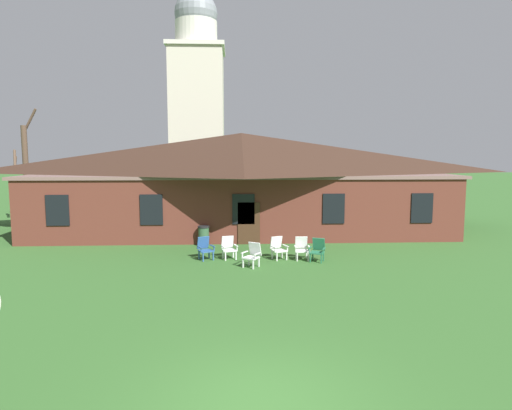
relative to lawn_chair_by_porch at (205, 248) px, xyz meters
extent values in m
plane|color=#336028|center=(1.71, -11.14, -0.50)|extent=(200.00, 200.00, 0.00)
cube|color=brown|center=(1.71, 8.11, 1.10)|extent=(22.44, 10.00, 3.20)
cube|color=#795B55|center=(1.71, 8.11, 2.78)|extent=(22.89, 10.20, 0.16)
pyramid|color=#382319|center=(1.71, 8.11, 4.03)|extent=(23.34, 10.40, 2.35)
cube|color=black|center=(-7.26, 3.08, 1.26)|extent=(1.10, 0.06, 1.50)
cube|color=black|center=(-2.78, 3.08, 1.26)|extent=(1.10, 0.06, 1.50)
cube|color=black|center=(1.71, 3.08, 1.26)|extent=(1.10, 0.06, 1.50)
cube|color=black|center=(6.20, 3.08, 1.26)|extent=(1.10, 0.06, 1.50)
cube|color=black|center=(10.69, 3.08, 1.26)|extent=(1.10, 0.06, 1.50)
cube|color=#422819|center=(1.98, 3.08, 0.55)|extent=(1.10, 0.06, 2.10)
cube|color=beige|center=(-2.09, 23.49, 6.43)|extent=(4.80, 4.80, 13.86)
cube|color=silver|center=(-2.09, 23.49, 13.54)|extent=(5.18, 5.18, 0.36)
cylinder|color=silver|center=(-2.09, 23.49, 14.82)|extent=(3.80, 3.80, 2.20)
sphere|color=gray|center=(-2.09, 23.49, 16.60)|extent=(3.88, 3.88, 3.88)
cube|color=#2D5693|center=(0.36, -0.21, -0.32)|extent=(0.07, 0.07, 0.36)
cube|color=#2D5693|center=(-0.05, -0.41, -0.32)|extent=(0.07, 0.07, 0.36)
cube|color=#2D5693|center=(0.16, 0.19, -0.32)|extent=(0.07, 0.07, 0.36)
cube|color=#2D5693|center=(-0.25, -0.01, -0.32)|extent=(0.07, 0.07, 0.36)
cube|color=#2D5693|center=(0.05, -0.11, -0.11)|extent=(0.71, 0.71, 0.05)
cube|color=#2D5693|center=(-0.08, 0.17, 0.19)|extent=(0.54, 0.40, 0.54)
cube|color=#2D5693|center=(0.32, 0.00, 0.08)|extent=(0.26, 0.45, 0.03)
cube|color=#2D5693|center=(0.40, -0.15, -0.03)|extent=(0.05, 0.05, 0.22)
cube|color=#2D5693|center=(-0.20, -0.26, 0.08)|extent=(0.26, 0.45, 0.03)
cube|color=#2D5693|center=(-0.12, -0.40, -0.03)|extent=(0.05, 0.05, 0.22)
cube|color=white|center=(1.32, -0.18, -0.32)|extent=(0.06, 0.06, 0.36)
cube|color=white|center=(0.88, -0.30, -0.32)|extent=(0.06, 0.06, 0.36)
cube|color=white|center=(1.20, 0.24, -0.32)|extent=(0.06, 0.06, 0.36)
cube|color=white|center=(0.76, 0.12, -0.32)|extent=(0.06, 0.06, 0.36)
cube|color=white|center=(1.04, -0.03, -0.11)|extent=(0.66, 0.64, 0.05)
cube|color=white|center=(0.96, 0.27, 0.19)|extent=(0.55, 0.32, 0.54)
cube|color=white|center=(1.32, 0.03, 0.08)|extent=(0.18, 0.47, 0.03)
cube|color=white|center=(1.37, -0.13, -0.03)|extent=(0.05, 0.05, 0.22)
cube|color=white|center=(0.77, -0.13, 0.08)|extent=(0.18, 0.47, 0.03)
cube|color=white|center=(0.81, -0.28, -0.03)|extent=(0.05, 0.05, 0.22)
cube|color=white|center=(1.98, -1.75, -0.32)|extent=(0.07, 0.07, 0.36)
cube|color=white|center=(1.59, -1.50, -0.32)|extent=(0.07, 0.07, 0.36)
cube|color=white|center=(2.22, -1.38, -0.32)|extent=(0.07, 0.07, 0.36)
cube|color=white|center=(1.84, -1.13, -0.32)|extent=(0.07, 0.07, 0.36)
cube|color=white|center=(1.91, -1.44, -0.11)|extent=(0.74, 0.73, 0.05)
cube|color=white|center=(2.08, -1.18, 0.19)|extent=(0.53, 0.44, 0.54)
cube|color=white|center=(2.14, -1.62, 0.08)|extent=(0.31, 0.42, 0.03)
cube|color=white|center=(2.05, -1.75, -0.03)|extent=(0.06, 0.06, 0.22)
cube|color=white|center=(1.65, -1.30, 0.08)|extent=(0.31, 0.42, 0.03)
cube|color=white|center=(1.56, -1.44, -0.03)|extent=(0.06, 0.06, 0.22)
cube|color=silver|center=(3.45, -0.34, -0.32)|extent=(0.06, 0.06, 0.36)
cube|color=silver|center=(3.02, -0.51, -0.32)|extent=(0.06, 0.06, 0.36)
cube|color=silver|center=(3.29, 0.07, -0.32)|extent=(0.06, 0.06, 0.36)
cube|color=silver|center=(2.86, -0.09, -0.32)|extent=(0.06, 0.06, 0.36)
cube|color=silver|center=(3.16, -0.22, -0.11)|extent=(0.69, 0.68, 0.05)
cube|color=silver|center=(3.05, 0.07, 0.19)|extent=(0.55, 0.36, 0.54)
cube|color=silver|center=(3.44, -0.13, 0.08)|extent=(0.22, 0.46, 0.03)
cube|color=silver|center=(3.49, -0.28, -0.03)|extent=(0.05, 0.05, 0.22)
cube|color=silver|center=(2.89, -0.34, 0.08)|extent=(0.22, 0.46, 0.03)
cube|color=silver|center=(2.95, -0.49, -0.03)|extent=(0.05, 0.05, 0.22)
cube|color=silver|center=(4.33, -0.55, -0.32)|extent=(0.05, 0.05, 0.36)
cube|color=silver|center=(3.88, -0.54, -0.32)|extent=(0.05, 0.05, 0.36)
cube|color=silver|center=(4.34, -0.11, -0.32)|extent=(0.05, 0.05, 0.36)
cube|color=silver|center=(3.88, -0.10, -0.32)|extent=(0.05, 0.05, 0.36)
cube|color=silver|center=(4.11, -0.33, -0.11)|extent=(0.55, 0.53, 0.05)
cube|color=silver|center=(4.12, -0.02, 0.19)|extent=(0.52, 0.20, 0.54)
cube|color=silver|center=(4.40, -0.35, 0.08)|extent=(0.07, 0.47, 0.03)
cube|color=silver|center=(4.40, -0.52, -0.03)|extent=(0.04, 0.04, 0.22)
cube|color=silver|center=(3.82, -0.34, 0.08)|extent=(0.07, 0.47, 0.03)
cube|color=silver|center=(3.82, -0.50, -0.03)|extent=(0.04, 0.04, 0.22)
cube|color=#28704C|center=(4.81, -0.97, -0.32)|extent=(0.07, 0.07, 0.36)
cube|color=#28704C|center=(4.38, -0.79, -0.32)|extent=(0.07, 0.07, 0.36)
cube|color=#28704C|center=(4.98, -0.57, -0.32)|extent=(0.07, 0.07, 0.36)
cube|color=#28704C|center=(4.56, -0.39, -0.32)|extent=(0.07, 0.07, 0.36)
cube|color=#28704C|center=(4.68, -0.68, -0.11)|extent=(0.70, 0.69, 0.05)
cube|color=#28704C|center=(4.80, -0.39, 0.19)|extent=(0.55, 0.38, 0.54)
cube|color=#28704C|center=(4.94, -0.81, 0.08)|extent=(0.24, 0.45, 0.03)
cube|color=#28704C|center=(4.88, -0.96, -0.03)|extent=(0.05, 0.05, 0.22)
cube|color=#28704C|center=(4.41, -0.58, 0.08)|extent=(0.24, 0.45, 0.03)
cube|color=#28704C|center=(4.34, -0.73, -0.03)|extent=(0.05, 0.05, 0.22)
cylinder|color=brown|center=(-12.37, 11.28, 2.66)|extent=(0.36, 0.36, 6.31)
cylinder|color=brown|center=(-12.96, 11.07, 3.29)|extent=(0.60, 1.32, 1.12)
cylinder|color=brown|center=(-12.26, 11.82, 6.01)|extent=(1.25, 0.40, 1.89)
cylinder|color=brown|center=(-12.92, 11.03, 3.61)|extent=(0.69, 1.28, 1.31)
cylinder|color=#335638|center=(-0.24, 2.81, -0.05)|extent=(0.52, 0.52, 0.90)
cylinder|color=black|center=(-0.24, 2.81, 0.44)|extent=(0.56, 0.56, 0.08)
camera|label=1|loc=(1.24, -18.59, 3.94)|focal=31.15mm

